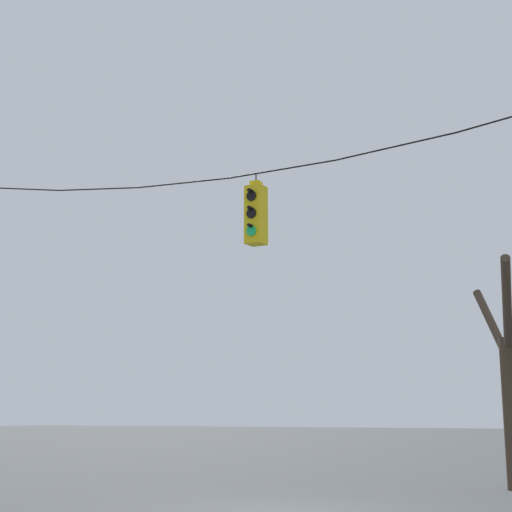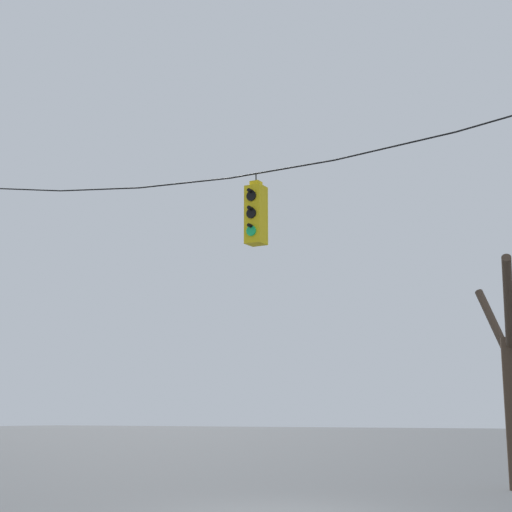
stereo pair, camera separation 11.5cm
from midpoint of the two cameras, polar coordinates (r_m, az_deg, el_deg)
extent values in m
plane|color=#383A3D|center=(14.35, 2.09, -18.13)|extent=(200.00, 200.00, 0.00)
cylinder|color=black|center=(19.12, -16.30, 4.66)|extent=(2.25, 0.03, 0.42)
cylinder|color=black|center=(17.54, -11.19, 4.78)|extent=(2.25, 0.03, 0.29)
cylinder|color=black|center=(16.15, -5.12, 5.30)|extent=(2.25, 0.03, 0.16)
cylinder|color=black|center=(15.02, 2.00, 6.31)|extent=(2.25, 0.03, 0.03)
cylinder|color=black|center=(14.21, 10.15, 7.84)|extent=(2.25, 0.03, 0.16)
cube|color=yellow|center=(15.03, 0.22, 2.98)|extent=(0.34, 0.34, 1.14)
cube|color=yellow|center=(15.20, 0.22, 5.25)|extent=(0.19, 0.19, 0.10)
cylinder|color=black|center=(15.24, 0.22, 5.70)|extent=(0.02, 0.02, 0.15)
cylinder|color=black|center=(14.97, -0.13, 4.41)|extent=(0.20, 0.03, 0.20)
cylinder|color=black|center=(14.96, -0.21, 4.78)|extent=(0.07, 0.12, 0.07)
cylinder|color=black|center=(14.88, -0.13, 3.14)|extent=(0.20, 0.03, 0.20)
cylinder|color=black|center=(14.86, -0.21, 3.51)|extent=(0.07, 0.12, 0.07)
cylinder|color=#19C666|center=(14.79, -0.13, 1.85)|extent=(0.20, 0.03, 0.20)
cylinder|color=black|center=(14.78, -0.22, 2.23)|extent=(0.07, 0.12, 0.07)
cylinder|color=#423326|center=(17.97, 18.07, -3.50)|extent=(0.83, 2.98, 1.79)
cylinder|color=#423326|center=(19.90, 17.11, -4.83)|extent=(1.12, 1.12, 1.93)
camera|label=1|loc=(0.06, -89.78, -0.05)|focal=55.00mm
camera|label=2|loc=(0.06, 90.22, 0.05)|focal=55.00mm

